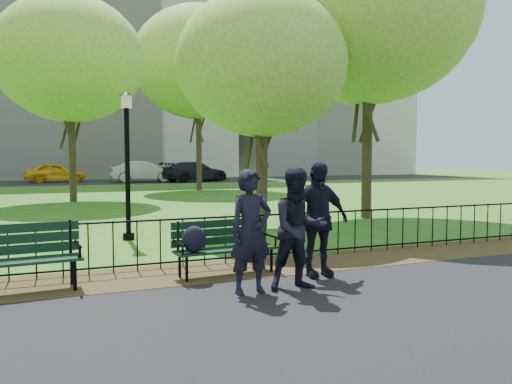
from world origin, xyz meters
name	(u,v)px	position (x,y,z in m)	size (l,w,h in m)	color
ground	(280,290)	(0.00, 0.00, 0.00)	(120.00, 120.00, 0.00)	#29641A
dirt_strip	(245,268)	(0.00, 1.50, 0.01)	(60.00, 1.60, 0.01)	#342915
far_street	(98,182)	(0.00, 35.00, 0.01)	(70.00, 9.00, 0.01)	black
iron_fence	(236,237)	(0.00, 2.00, 0.50)	(24.06, 0.06, 1.00)	black
apartment_mid	(105,31)	(2.00, 48.00, 15.00)	(24.00, 15.00, 30.00)	#BBB6AB
apartment_east	(310,75)	(26.00, 48.00, 12.00)	(20.00, 15.00, 24.00)	beige
park_bench_main	(212,240)	(-0.71, 1.17, 0.61)	(1.79, 0.69, 0.99)	black
park_bench_left_a	(11,251)	(-3.70, 1.27, 0.62)	(1.96, 0.76, 1.09)	black
lamppost	(127,159)	(-1.49, 5.48, 1.93)	(0.32, 0.32, 3.54)	black
tree_near_e	(262,64)	(2.18, 6.00, 4.48)	(4.64, 4.64, 6.47)	#2D2116
tree_mid_e	(369,13)	(6.26, 6.97, 6.53)	(6.75, 6.75, 9.40)	#2D2116
tree_far_c	(70,59)	(-2.38, 16.91, 6.24)	(6.45, 6.45, 9.00)	#2D2116
tree_far_e	(198,63)	(4.95, 22.54, 7.57)	(7.82, 7.82, 10.90)	#2D2116
person_left	(251,232)	(-0.49, -0.04, 0.91)	(0.65, 0.43, 1.79)	black
person_mid	(299,229)	(0.25, -0.10, 0.92)	(0.88, 0.46, 1.81)	black
person_right	(317,219)	(0.90, 0.52, 0.96)	(1.11, 0.45, 1.89)	black
taxi	(55,173)	(-3.15, 35.39, 0.78)	(1.81, 4.50, 1.53)	#ECAA13
sedan_silver	(144,171)	(3.35, 33.25, 0.85)	(1.78, 5.10, 1.68)	#A3A6AB
sedan_dark	(195,172)	(7.36, 32.51, 0.81)	(2.24, 5.50, 1.60)	black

